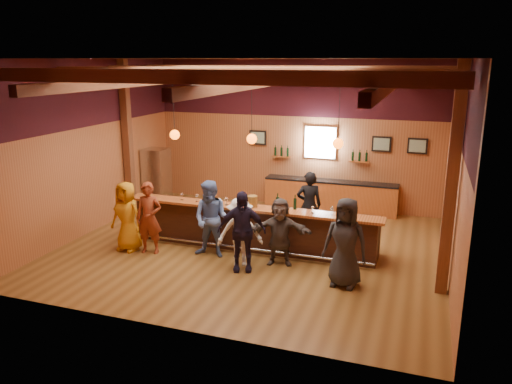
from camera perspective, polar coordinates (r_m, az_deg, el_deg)
room at (r=11.59m, az=-0.40°, el=8.63°), size 9.04×9.00×4.52m
bar_counter at (r=12.26m, az=-0.16°, el=-3.92°), size 6.30×1.07×1.11m
back_bar_cabinet at (r=15.30m, az=8.46°, el=-0.41°), size 4.00×0.52×0.95m
window at (r=15.26m, az=7.37°, el=5.64°), size 0.95×0.09×0.95m
framed_pictures at (r=15.09m, az=10.60°, el=5.60°), size 5.35×0.05×0.45m
wine_shelves at (r=15.27m, az=7.26°, el=4.01°), size 3.00×0.18×0.30m
pendant_lights at (r=11.61m, az=-0.49°, el=6.13°), size 4.24×0.24×1.37m
stainless_fridge at (r=15.99m, az=-11.27°, el=1.70°), size 0.70×0.70×1.80m
customer_orange at (r=12.34m, az=-14.54°, el=-2.71°), size 0.88×0.63×1.70m
customer_redvest at (r=12.04m, az=-12.12°, el=-2.92°), size 0.69×0.52×1.72m
customer_denim at (r=11.58m, az=-5.10°, el=-3.13°), size 0.88×0.69×1.81m
customer_white at (r=11.07m, az=-1.85°, el=-4.63°), size 1.16×0.95×1.56m
customer_navy at (r=10.79m, az=-1.66°, el=-4.50°), size 1.13×0.74×1.79m
customer_brown at (r=11.15m, az=2.74°, el=-4.56°), size 1.49×0.74×1.54m
customer_dark at (r=10.22m, az=10.18°, el=-5.72°), size 0.97×0.69×1.85m
bartender at (r=12.78m, az=6.07°, el=-1.52°), size 0.74×0.60×1.77m
ice_bucket at (r=11.77m, az=-0.41°, el=-1.06°), size 0.24×0.24×0.26m
bottle_a at (r=11.65m, az=2.48°, el=-1.19°), size 0.08×0.08×0.36m
bottle_b at (r=11.60m, az=4.48°, el=-1.33°), size 0.08×0.08×0.35m
glass_a at (r=12.95m, az=-12.50°, el=0.01°), size 0.07×0.07×0.16m
glass_b at (r=12.46m, az=-8.49°, el=-0.34°), size 0.08×0.08×0.18m
glass_c at (r=12.28m, az=-6.77°, el=-0.47°), size 0.08×0.08×0.19m
glass_d at (r=12.01m, az=-4.26°, el=-0.86°), size 0.07×0.07×0.16m
glass_e at (r=11.92m, az=-3.43°, el=-0.87°), size 0.08×0.08×0.19m
glass_f at (r=11.40m, az=3.35°, el=-1.56°), size 0.09×0.09×0.20m
glass_g at (r=11.34m, az=6.50°, el=-1.83°), size 0.08×0.08×0.17m
glass_h at (r=11.28m, az=8.68°, el=-1.96°), size 0.08×0.08×0.18m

